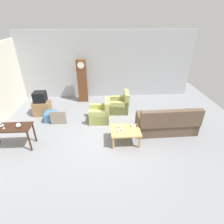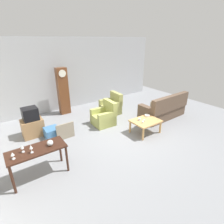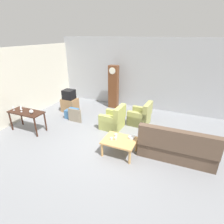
{
  "view_description": "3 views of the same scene",
  "coord_description": "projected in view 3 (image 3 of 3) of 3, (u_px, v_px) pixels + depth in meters",
  "views": [
    {
      "loc": [
        -0.27,
        -5.14,
        3.81
      ],
      "look_at": [
        0.08,
        0.58,
        0.63
      ],
      "focal_mm": 28.52,
      "sensor_mm": 36.0,
      "label": 1
    },
    {
      "loc": [
        -3.7,
        -4.17,
        3.12
      ],
      "look_at": [
        -0.31,
        0.56,
        0.66
      ],
      "focal_mm": 28.03,
      "sensor_mm": 36.0,
      "label": 2
    },
    {
      "loc": [
        2.06,
        -4.6,
        3.35
      ],
      "look_at": [
        -0.25,
        0.68,
        0.82
      ],
      "focal_mm": 28.91,
      "sensor_mm": 36.0,
      "label": 3
    }
  ],
  "objects": [
    {
      "name": "cup_cream_tall",
      "position": [
        116.0,
        139.0,
        5.28
      ],
      "size": [
        0.08,
        0.08,
        0.07
      ],
      "primitive_type": "cylinder",
      "color": "beige",
      "rests_on": "coffee_table_wood"
    },
    {
      "name": "tv_stand_cabinet",
      "position": [
        70.0,
        105.0,
        8.31
      ],
      "size": [
        0.68,
        0.52,
        0.61
      ],
      "primitive_type": "cube",
      "color": "#997047",
      "rests_on": "ground_plane"
    },
    {
      "name": "couch_floral",
      "position": [
        176.0,
        147.0,
        5.16
      ],
      "size": [
        2.12,
        0.93,
        1.04
      ],
      "color": "brown",
      "rests_on": "ground_plane"
    },
    {
      "name": "cup_white_porcelain",
      "position": [
        111.0,
        139.0,
        5.28
      ],
      "size": [
        0.07,
        0.07,
        0.07
      ],
      "primitive_type": "cylinder",
      "color": "white",
      "rests_on": "coffee_table_wood"
    },
    {
      "name": "bowl_white_stacked",
      "position": [
        131.0,
        138.0,
        5.34
      ],
      "size": [
        0.19,
        0.19,
        0.06
      ],
      "primitive_type": "cylinder",
      "color": "white",
      "rests_on": "coffee_table_wood"
    },
    {
      "name": "wine_glass_tall",
      "position": [
        13.0,
        108.0,
        6.52
      ],
      "size": [
        0.08,
        0.08,
        0.17
      ],
      "color": "silver",
      "rests_on": "console_table_dark"
    },
    {
      "name": "storage_box_blue",
      "position": [
        72.0,
        113.0,
        7.74
      ],
      "size": [
        0.45,
        0.48,
        0.37
      ],
      "primitive_type": "cube",
      "color": "teal",
      "rests_on": "ground_plane"
    },
    {
      "name": "console_table_dark",
      "position": [
        27.0,
        114.0,
        6.52
      ],
      "size": [
        1.3,
        0.56,
        0.76
      ],
      "color": "#381E14",
      "rests_on": "ground_plane"
    },
    {
      "name": "ground_plane",
      "position": [
        111.0,
        143.0,
        5.97
      ],
      "size": [
        10.4,
        10.4,
        0.0
      ],
      "primitive_type": "plane",
      "color": "gray"
    },
    {
      "name": "grandfather_clock",
      "position": [
        113.0,
        87.0,
        8.49
      ],
      "size": [
        0.44,
        0.3,
        2.02
      ],
      "color": "brown",
      "rests_on": "ground_plane"
    },
    {
      "name": "coffee_table_wood",
      "position": [
        120.0,
        142.0,
        5.31
      ],
      "size": [
        0.96,
        0.76,
        0.48
      ],
      "color": "tan",
      "rests_on": "ground_plane"
    },
    {
      "name": "garage_door_wall",
      "position": [
        142.0,
        74.0,
        8.34
      ],
      "size": [
        8.4,
        0.16,
        3.2
      ],
      "primitive_type": "cube",
      "color": "#ADAFB5",
      "rests_on": "ground_plane"
    },
    {
      "name": "cup_blue_rimmed",
      "position": [
        116.0,
        135.0,
        5.44
      ],
      "size": [
        0.09,
        0.09,
        0.08
      ],
      "primitive_type": "cylinder",
      "color": "silver",
      "rests_on": "coffee_table_wood"
    },
    {
      "name": "wine_glass_short",
      "position": [
        21.0,
        109.0,
        6.39
      ],
      "size": [
        0.07,
        0.07,
        0.2
      ],
      "color": "silver",
      "rests_on": "console_table_dark"
    },
    {
      "name": "tv_crt",
      "position": [
        69.0,
        94.0,
        8.11
      ],
      "size": [
        0.48,
        0.44,
        0.42
      ],
      "primitive_type": "cube",
      "color": "black",
      "rests_on": "tv_stand_cabinet"
    },
    {
      "name": "pegboard_wall_left",
      "position": [
        20.0,
        85.0,
        7.26
      ],
      "size": [
        0.12,
        6.4,
        2.88
      ],
      "primitive_type": "cube",
      "color": "silver",
      "rests_on": "ground_plane"
    },
    {
      "name": "glass_dome_cloche",
      "position": [
        31.0,
        112.0,
        6.3
      ],
      "size": [
        0.14,
        0.14,
        0.14
      ],
      "primitive_type": "sphere",
      "color": "silver",
      "rests_on": "console_table_dark"
    },
    {
      "name": "wine_glass_mid",
      "position": [
        21.0,
        107.0,
        6.56
      ],
      "size": [
        0.07,
        0.07,
        0.18
      ],
      "color": "silver",
      "rests_on": "console_table_dark"
    },
    {
      "name": "armchair_olive_near",
      "position": [
        113.0,
        121.0,
        6.83
      ],
      "size": [
        0.83,
        0.8,
        0.92
      ],
      "color": "tan",
      "rests_on": "ground_plane"
    },
    {
      "name": "framed_picture_leaning",
      "position": [
        75.0,
        116.0,
        7.32
      ],
      "size": [
        0.6,
        0.05,
        0.55
      ],
      "primitive_type": "cube",
      "color": "gray",
      "rests_on": "ground_plane"
    },
    {
      "name": "armchair_olive_far",
      "position": [
        140.0,
        117.0,
        7.14
      ],
      "size": [
        0.83,
        0.8,
        0.92
      ],
      "color": "tan",
      "rests_on": "ground_plane"
    }
  ]
}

